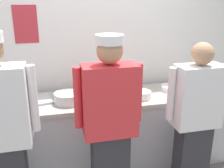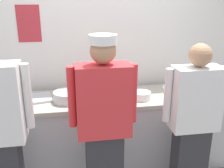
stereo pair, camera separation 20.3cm
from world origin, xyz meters
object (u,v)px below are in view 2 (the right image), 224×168
object	(u,v)px
ramekin_green_sauce	(196,90)
deli_cup	(86,93)
chef_far_right	(193,121)
mixing_bowl_steel	(68,97)
plate_stack_rear	(173,89)
sheet_tray	(31,99)
ramekin_yellow_sauce	(202,84)
ramekin_red_sauce	(90,101)
squeeze_bottle_primary	(108,93)
chef_center	(104,124)
plate_stack_front	(142,95)

from	to	relation	value
ramekin_green_sauce	deli_cup	distance (m)	1.31
chef_far_right	deli_cup	world-z (taller)	chef_far_right
mixing_bowl_steel	plate_stack_rear	bearing A→B (deg)	4.98
plate_stack_rear	mixing_bowl_steel	xyz separation A→B (m)	(-1.24, -0.11, 0.03)
sheet_tray	deli_cup	distance (m)	0.60
sheet_tray	ramekin_yellow_sauce	size ratio (longest dim) A/B	4.64
plate_stack_rear	ramekin_green_sauce	size ratio (longest dim) A/B	2.92
plate_stack_rear	deli_cup	bearing A→B (deg)	-179.68
ramekin_green_sauce	ramekin_red_sauce	distance (m)	1.29
ramekin_yellow_sauce	sheet_tray	bearing A→B (deg)	-175.99
squeeze_bottle_primary	ramekin_yellow_sauce	xyz separation A→B (m)	(1.26, 0.32, -0.08)
plate_stack_rear	chef_center	bearing A→B (deg)	-142.55
mixing_bowl_steel	deli_cup	distance (m)	0.23
sheet_tray	chef_center	bearing A→B (deg)	-44.86
chef_center	squeeze_bottle_primary	bearing A→B (deg)	78.02
chef_center	ramekin_yellow_sauce	size ratio (longest dim) A/B	18.57
chef_far_right	sheet_tray	distance (m)	1.71
ramekin_red_sauce	ramekin_yellow_sauce	bearing A→B (deg)	13.18
sheet_tray	squeeze_bottle_primary	bearing A→B (deg)	-12.21
chef_far_right	squeeze_bottle_primary	size ratio (longest dim) A/B	7.67
chef_center	plate_stack_rear	world-z (taller)	chef_center
chef_center	sheet_tray	distance (m)	1.00
chef_center	plate_stack_rear	bearing A→B (deg)	37.45
ramekin_green_sauce	chef_far_right	bearing A→B (deg)	-117.57
ramekin_red_sauce	deli_cup	size ratio (longest dim) A/B	0.83
plate_stack_rear	mixing_bowl_steel	size ratio (longest dim) A/B	0.82
sheet_tray	ramekin_red_sauce	distance (m)	0.66
chef_far_right	deli_cup	xyz separation A→B (m)	(-0.97, 0.67, 0.10)
ramekin_green_sauce	ramekin_red_sauce	world-z (taller)	ramekin_green_sauce
sheet_tray	deli_cup	size ratio (longest dim) A/B	4.22
plate_stack_rear	ramekin_red_sauce	distance (m)	1.02
plate_stack_rear	ramekin_yellow_sauce	distance (m)	0.47
chef_far_right	deli_cup	size ratio (longest dim) A/B	15.89
plate_stack_front	deli_cup	bearing A→B (deg)	164.83
plate_stack_front	squeeze_bottle_primary	distance (m)	0.39
sheet_tray	ramekin_red_sauce	world-z (taller)	ramekin_red_sauce
sheet_tray	deli_cup	xyz separation A→B (m)	(0.60, -0.00, 0.04)
chef_center	chef_far_right	world-z (taller)	chef_center
mixing_bowl_steel	squeeze_bottle_primary	xyz separation A→B (m)	(0.43, -0.07, 0.04)
squeeze_bottle_primary	ramekin_green_sauce	world-z (taller)	squeeze_bottle_primary
chef_center	ramekin_yellow_sauce	bearing A→B (deg)	31.86
sheet_tray	squeeze_bottle_primary	world-z (taller)	squeeze_bottle_primary
ramekin_green_sauce	chef_center	bearing A→B (deg)	-150.61
plate_stack_front	ramekin_green_sauce	size ratio (longest dim) A/B	2.38
plate_stack_front	ramekin_green_sauce	world-z (taller)	plate_stack_front
plate_stack_rear	ramekin_green_sauce	xyz separation A→B (m)	(0.28, -0.03, -0.01)
mixing_bowl_steel	deli_cup	world-z (taller)	mixing_bowl_steel
deli_cup	sheet_tray	bearing A→B (deg)	179.61
sheet_tray	plate_stack_rear	bearing A→B (deg)	0.06
plate_stack_rear	ramekin_red_sauce	bearing A→B (deg)	-168.99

